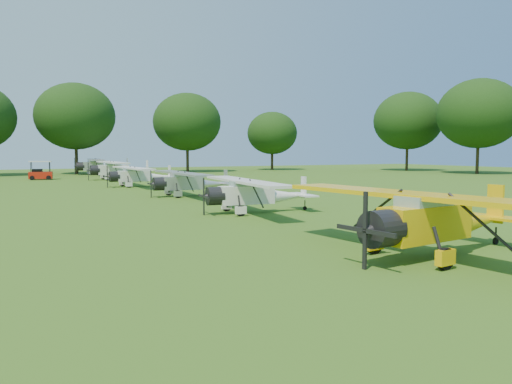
% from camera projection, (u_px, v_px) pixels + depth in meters
% --- Properties ---
extents(ground, '(160.00, 160.00, 0.00)m').
position_uv_depth(ground, '(298.00, 226.00, 21.60)').
color(ground, '#385A16').
rests_on(ground, ground).
extents(tree_belt, '(137.36, 130.27, 14.52)m').
position_uv_depth(tree_belt, '(365.00, 46.00, 22.69)').
color(tree_belt, '#2F2312').
rests_on(tree_belt, ground).
extents(aircraft_2, '(6.92, 10.98, 2.15)m').
position_uv_depth(aircraft_2, '(436.00, 216.00, 15.39)').
color(aircraft_2, '#E1B009').
rests_on(aircraft_2, ground).
extents(aircraft_3, '(6.09, 9.71, 1.91)m').
position_uv_depth(aircraft_3, '(254.00, 192.00, 26.33)').
color(aircraft_3, silver).
rests_on(aircraft_3, ground).
extents(aircraft_4, '(6.06, 9.62, 1.90)m').
position_uv_depth(aircraft_4, '(189.00, 181.00, 36.04)').
color(aircraft_4, silver).
rests_on(aircraft_4, ground).
extents(aircraft_5, '(6.20, 9.86, 1.94)m').
position_uv_depth(aircraft_5, '(139.00, 174.00, 45.79)').
color(aircraft_5, silver).
rests_on(aircraft_5, ground).
extents(aircraft_6, '(7.11, 11.29, 2.23)m').
position_uv_depth(aircraft_6, '(118.00, 168.00, 56.94)').
color(aircraft_6, silver).
rests_on(aircraft_6, ground).
extents(aircraft_7, '(7.49, 11.93, 2.34)m').
position_uv_depth(aircraft_7, '(101.00, 165.00, 69.06)').
color(aircraft_7, silver).
rests_on(aircraft_7, ground).
extents(golf_cart, '(2.66, 1.85, 2.12)m').
position_uv_depth(golf_cart, '(40.00, 173.00, 56.77)').
color(golf_cart, '#B71D0D').
rests_on(golf_cart, ground).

